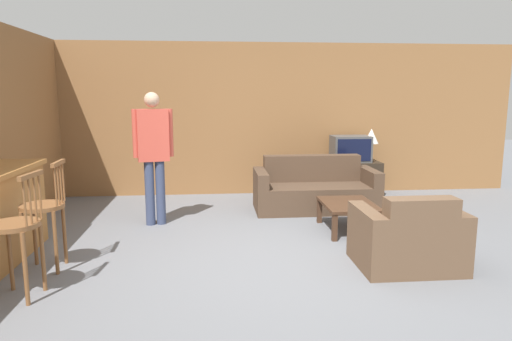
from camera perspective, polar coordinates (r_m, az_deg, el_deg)
name	(u,v)px	position (r m, az deg, el deg)	size (l,w,h in m)	color
ground_plane	(275,264)	(4.81, 2.41, -11.62)	(24.00, 24.00, 0.00)	slate
wall_back	(249,119)	(7.94, -0.88, 6.40)	(9.40, 0.08, 2.60)	olive
bar_chair_near	(17,233)	(4.38, -27.75, -6.89)	(0.47, 0.47, 1.09)	brown
bar_chair_mid	(44,213)	(4.96, -24.93, -4.83)	(0.43, 0.43, 1.09)	brown
couch_far	(315,191)	(6.99, 7.35, -2.50)	(1.82, 0.83, 0.80)	#4C3828
armchair_near	(408,240)	(4.88, 18.48, -8.24)	(1.00, 0.79, 0.78)	brown
coffee_table	(348,207)	(5.96, 11.48, -4.50)	(0.64, 0.87, 0.36)	#472D1E
tv_unit	(349,179)	(8.01, 11.60, -0.99)	(1.00, 0.55, 0.59)	#2D2319
tv	(350,149)	(7.93, 11.73, 2.69)	(0.64, 0.44, 0.44)	#4C4C4C
table_lamp	(371,137)	(8.03, 14.22, 4.05)	(0.25, 0.25, 0.56)	brown
person_by_window	(154,150)	(6.15, -12.68, 2.53)	(0.51, 0.24, 1.76)	#384260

